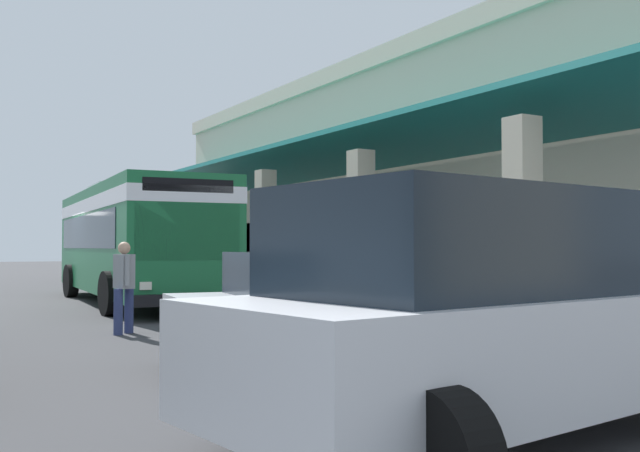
% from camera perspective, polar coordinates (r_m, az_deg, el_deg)
% --- Properties ---
extents(ground, '(120.00, 120.00, 0.00)m').
position_cam_1_polar(ground, '(25.25, 0.79, -5.13)').
color(ground, '#38383A').
extents(curb_strip, '(34.47, 0.50, 0.12)m').
position_cam_1_polar(curb_strip, '(23.79, -7.01, -5.19)').
color(curb_strip, '#9E998E').
rests_on(curb_strip, ground).
extents(plaza_building, '(29.03, 14.39, 8.04)m').
position_cam_1_polar(plaza_building, '(29.03, 10.80, 3.29)').
color(plaza_building, beige).
rests_on(plaza_building, ground).
extents(transit_bus, '(11.37, 3.40, 3.34)m').
position_cam_1_polar(transit_bus, '(20.82, -14.33, -0.72)').
color(transit_bus, '#196638').
rests_on(transit_bus, ground).
extents(parked_sedan_silver, '(2.83, 4.60, 1.47)m').
position_cam_1_polar(parked_sedan_silver, '(9.55, 1.65, -6.35)').
color(parked_sedan_silver, '#B2B5BA').
rests_on(parked_sedan_silver, ground).
extents(parked_suv_white, '(3.12, 5.02, 1.97)m').
position_cam_1_polar(parked_suv_white, '(5.98, 13.06, -6.57)').
color(parked_suv_white, silver).
rests_on(parked_suv_white, ground).
extents(pedestrian, '(0.67, 0.40, 1.63)m').
position_cam_1_polar(pedestrian, '(13.38, -15.05, -4.28)').
color(pedestrian, navy).
rests_on(pedestrian, ground).
extents(potted_palm, '(1.89, 1.77, 2.69)m').
position_cam_1_polar(potted_palm, '(29.98, -9.24, -3.36)').
color(potted_palm, '#4C4742').
rests_on(potted_palm, ground).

